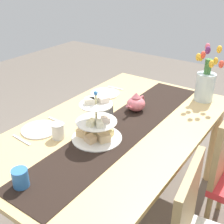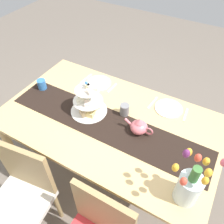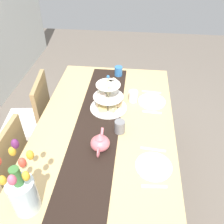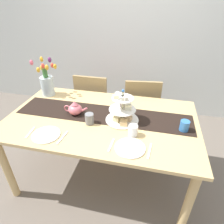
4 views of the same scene
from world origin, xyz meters
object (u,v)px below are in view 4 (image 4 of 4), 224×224
Objects in this scene: tiered_cake_stand at (122,112)px; mug_orange at (184,126)px; teapot at (75,109)px; dinner_plate_left at (46,135)px; chair_left at (94,102)px; chair_right at (141,107)px; fork_right at (111,145)px; dining_table at (102,126)px; tulip_vase at (47,83)px; knife_left at (63,137)px; mug_white_text at (133,131)px; fork_left at (30,132)px; dinner_plate_right at (130,148)px; knife_right at (150,151)px; mug_grey at (89,119)px.

tiered_cake_stand is 0.54m from mug_orange.
dinner_plate_left is (-0.11, -0.35, -0.05)m from teapot.
chair_right is (0.63, 0.00, 0.00)m from chair_left.
fork_right is at bearing -65.55° from chair_left.
dining_table is 18.41× the size of mug_orange.
chair_right is at bearing 22.10° from tulip_vase.
tiered_cake_stand reaches higher than mug_orange.
teapot is 1.40× the size of knife_left.
tiered_cake_stand is 3.20× the size of mug_white_text.
chair_left is 9.58× the size of mug_orange.
teapot is at bearing 53.97° from fork_left.
chair_left is 1.30m from dinner_plate_right.
dinner_plate_left is 1.53× the size of fork_right.
knife_right is at bearing -26.07° from teapot.
dining_table is 18.41× the size of mug_white_text.
chair_right is 5.35× the size of knife_left.
tulip_vase is at bearing 144.34° from teapot.
chair_left reaches higher than mug_orange.
dining_table is at bearing 56.62° from mug_grey.
mug_orange is at bearing -1.98° from teapot.
teapot is 0.38m from dinner_plate_left.
mug_grey is at bearing 39.12° from dinner_plate_left.
mug_orange reaches higher than fork_left.
dinner_plate_left is (-0.37, -0.35, 0.10)m from dining_table.
mug_white_text is at bearing 16.39° from knife_left.
fork_left is 0.98m from knife_right.
dinner_plate_left is (-0.68, -1.10, 0.28)m from chair_right.
chair_left is 0.97m from tiered_cake_stand.
knife_left is 1.00× the size of knife_right.
knife_right is at bearing 0.00° from dinner_plate_left.
knife_right is 0.22m from mug_white_text.
dinner_plate_right is (0.55, 0.00, 0.00)m from knife_left.
mug_orange reaches higher than knife_left.
chair_left is 2.99× the size of tiered_cake_stand.
teapot is 1.04× the size of dinner_plate_right.
mug_white_text is at bearing -11.28° from mug_grey.
dining_table is 11.66× the size of fork_right.
tiered_cake_stand is at bearing 109.69° from dinner_plate_right.
tulip_vase is 1.13m from fork_right.
chair_right is 6.07× the size of fork_left.
fork_left is at bearing 180.00° from knife_left.
tiered_cake_stand is 0.96m from tulip_vase.
teapot is 0.99m from mug_orange.
tiered_cake_stand is 2.03× the size of fork_right.
tiered_cake_stand is at bearing 40.24° from knife_left.
knife_left and fork_right have the same top height.
dinner_plate_right is at bearing 0.00° from knife_left.
tiered_cake_stand is 1.79× the size of knife_right.
chair_right is at bearing 118.18° from mug_orange.
chair_right is at bearing 67.19° from dining_table.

